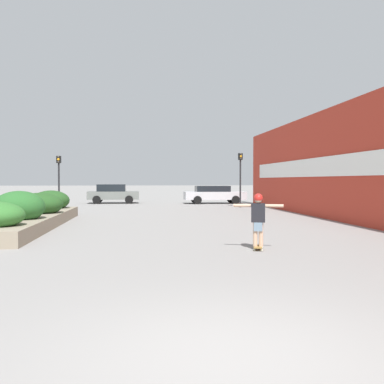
% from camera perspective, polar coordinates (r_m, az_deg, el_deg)
% --- Properties ---
extents(ground_plane, '(300.00, 300.00, 0.00)m').
position_cam_1_polar(ground_plane, '(4.75, 5.48, -20.95)').
color(ground_plane, gray).
extents(planter_box, '(2.12, 10.89, 1.45)m').
position_cam_1_polar(planter_box, '(17.89, -20.70, -2.55)').
color(planter_box, gray).
rests_on(planter_box, ground_plane).
extents(skateboard, '(0.40, 0.68, 0.09)m').
position_cam_1_polar(skateboard, '(11.43, 8.80, -7.27)').
color(skateboard, olive).
rests_on(skateboard, ground_plane).
extents(skateboarder, '(1.26, 0.46, 1.39)m').
position_cam_1_polar(skateboarder, '(11.33, 8.82, -2.96)').
color(skateboarder, tan).
rests_on(skateboarder, skateboard).
extents(car_leftmost, '(4.78, 1.91, 1.39)m').
position_cam_1_polar(car_leftmost, '(33.66, 2.97, -0.27)').
color(car_leftmost, '#BCBCC1').
rests_on(car_leftmost, ground_plane).
extents(car_center_right, '(3.99, 1.95, 1.50)m').
position_cam_1_polar(car_center_right, '(34.49, -10.49, -0.18)').
color(car_center_right, slate).
rests_on(car_center_right, ground_plane).
extents(traffic_light_left, '(0.28, 0.30, 3.37)m').
position_cam_1_polar(traffic_light_left, '(28.39, -17.34, 2.47)').
color(traffic_light_left, black).
rests_on(traffic_light_left, ground_plane).
extents(traffic_light_right, '(0.28, 0.30, 3.65)m').
position_cam_1_polar(traffic_light_right, '(28.92, 6.47, 2.85)').
color(traffic_light_right, black).
rests_on(traffic_light_right, ground_plane).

